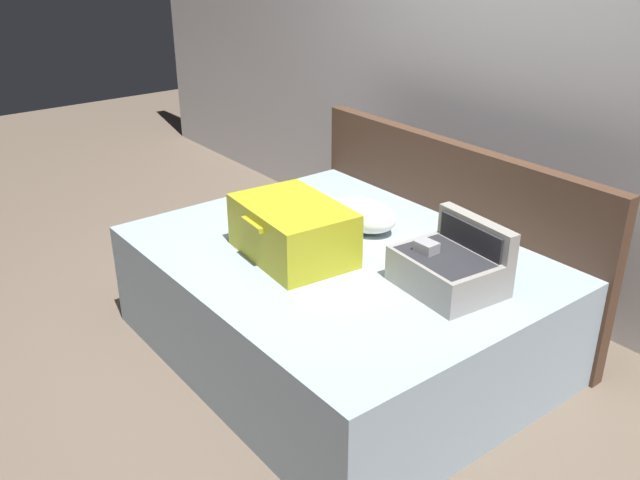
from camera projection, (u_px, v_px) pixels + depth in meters
ground_plane at (273, 379)px, 3.33m from camera, size 12.00×12.00×0.00m
back_wall at (519, 67)px, 3.70m from camera, size 8.00×0.10×2.60m
bed at (338, 303)px, 3.44m from camera, size 1.95×1.51×0.56m
headboard at (449, 227)px, 3.79m from camera, size 1.98×0.08×0.96m
hard_case_large at (293, 230)px, 3.24m from camera, size 0.61×0.46×0.26m
hard_case_medium at (450, 266)px, 2.96m from camera, size 0.46×0.40×0.30m
pillow_near_headboard at (362, 215)px, 3.54m from camera, size 0.42×0.30×0.16m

